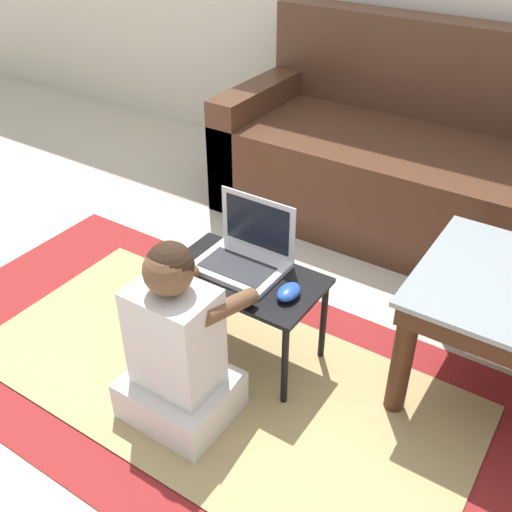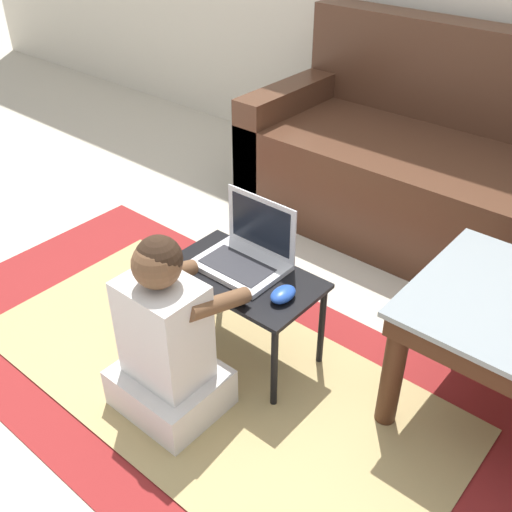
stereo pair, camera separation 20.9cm
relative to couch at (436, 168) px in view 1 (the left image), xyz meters
The scene contains 7 objects.
ground_plane 1.31m from the couch, 99.76° to the right, with size 16.00×16.00×0.00m, color beige.
area_rug 1.53m from the couch, 99.48° to the right, with size 2.52×1.22×0.01m.
couch is the anchor object (origin of this frame).
laptop_desk 1.32m from the couch, 100.78° to the right, with size 0.55×0.32×0.37m.
laptop 1.28m from the couch, 102.73° to the right, with size 0.31×0.23×0.24m.
computer_mouse 1.32m from the couch, 92.35° to the right, with size 0.07×0.10×0.04m.
person_seated 1.67m from the couch, 99.03° to the right, with size 0.35×0.41×0.68m.
Camera 1 is at (0.93, -1.44, 1.60)m, focal length 42.00 mm.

